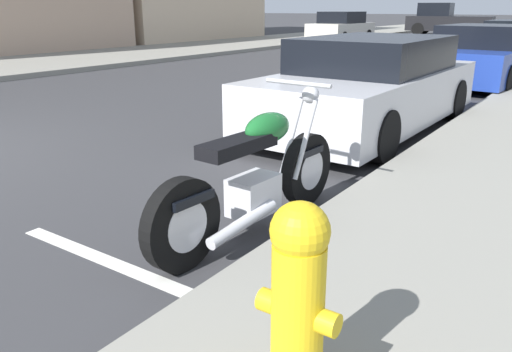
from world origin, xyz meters
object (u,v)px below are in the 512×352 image
(car_opposite_curb, at_px, (341,28))
(crossing_truck, at_px, (446,20))
(parked_motorcycle, at_px, (256,179))
(parked_car_far_down_curb, at_px, (370,86))
(fire_hydrant, at_px, (298,294))
(parked_car_second_in_row, at_px, (485,57))

(car_opposite_curb, bearing_deg, crossing_truck, 169.68)
(parked_motorcycle, height_order, parked_car_far_down_curb, parked_car_far_down_curb)
(fire_hydrant, bearing_deg, car_opposite_curb, 25.14)
(crossing_truck, xyz_separation_m, fire_hydrant, (-32.49, -8.15, -0.30))
(crossing_truck, relative_size, car_opposite_curb, 1.27)
(parked_car_far_down_curb, bearing_deg, parked_motorcycle, -169.51)
(fire_hydrant, bearing_deg, parked_car_far_down_curb, 19.60)
(fire_hydrant, bearing_deg, parked_car_second_in_row, 7.89)
(crossing_truck, bearing_deg, fire_hydrant, 98.58)
(car_opposite_curb, relative_size, fire_hydrant, 4.83)
(fire_hydrant, bearing_deg, crossing_truck, 14.08)
(parked_car_second_in_row, distance_m, fire_hydrant, 11.22)
(parked_motorcycle, bearing_deg, parked_car_second_in_row, 5.06)
(parked_car_second_in_row, bearing_deg, crossing_truck, 20.54)
(parked_car_second_in_row, bearing_deg, parked_car_far_down_curb, -179.97)
(parked_car_far_down_curb, bearing_deg, car_opposite_curb, 27.55)
(parked_motorcycle, relative_size, car_opposite_curb, 0.53)
(parked_motorcycle, bearing_deg, parked_car_far_down_curb, 12.93)
(parked_motorcycle, bearing_deg, car_opposite_curb, 27.10)
(crossing_truck, height_order, car_opposite_curb, crossing_truck)
(car_opposite_curb, distance_m, fire_hydrant, 24.33)
(car_opposite_curb, bearing_deg, parked_car_second_in_row, 40.36)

